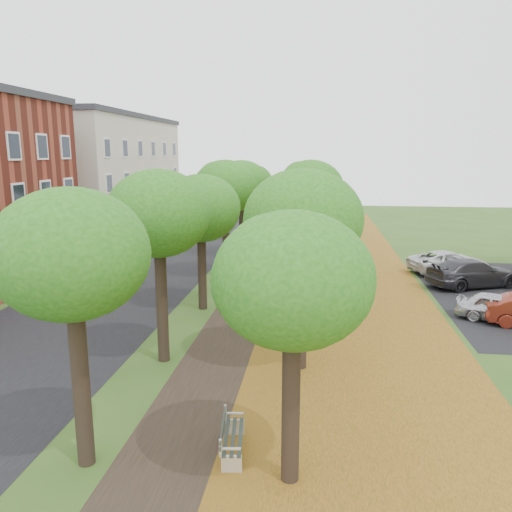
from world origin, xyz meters
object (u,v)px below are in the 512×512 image
(bench, at_px, (231,437))
(car_white, at_px, (449,262))
(car_grey, at_px, (473,273))
(car_silver, at_px, (501,308))

(bench, bearing_deg, car_white, -32.95)
(bench, xyz_separation_m, car_white, (9.88, 19.97, 0.25))
(car_grey, bearing_deg, car_silver, 152.05)
(car_white, bearing_deg, car_grey, 168.55)
(car_silver, xyz_separation_m, car_grey, (0.51, 5.90, 0.14))
(bench, height_order, car_white, car_white)
(car_silver, height_order, car_grey, car_grey)
(car_grey, bearing_deg, car_white, -13.60)
(bench, height_order, car_grey, car_grey)
(car_silver, bearing_deg, car_grey, 17.77)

